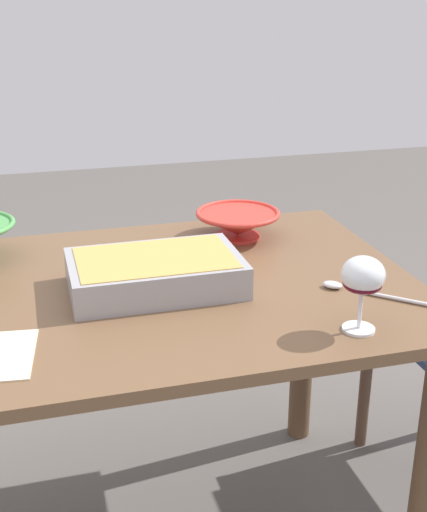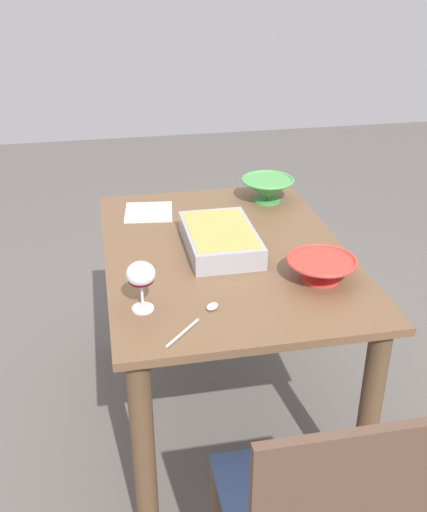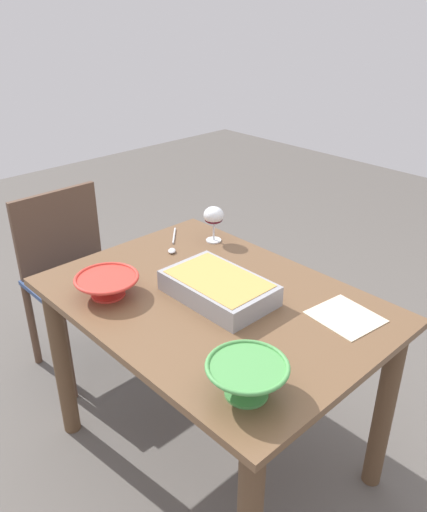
# 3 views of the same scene
# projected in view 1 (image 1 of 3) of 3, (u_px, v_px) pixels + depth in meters

# --- Properties ---
(dining_table) EXTENTS (1.15, 0.83, 0.73)m
(dining_table) POSITION_uv_depth(u_px,v_px,m) (160.00, 342.00, 1.59)
(dining_table) COLOR brown
(dining_table) RESTS_ON ground_plane
(wine_glass) EXTENTS (0.08, 0.08, 0.15)m
(wine_glass) POSITION_uv_depth(u_px,v_px,m) (363.00, 279.00, 1.30)
(wine_glass) COLOR white
(wine_glass) RESTS_ON dining_table
(casserole_dish) EXTENTS (0.37, 0.23, 0.07)m
(casserole_dish) POSITION_uv_depth(u_px,v_px,m) (155.00, 271.00, 1.51)
(casserole_dish) COLOR #99999E
(casserole_dish) RESTS_ON dining_table
(small_bowl) EXTENTS (0.22, 0.22, 0.07)m
(small_bowl) POSITION_uv_depth(u_px,v_px,m) (238.00, 223.00, 1.81)
(small_bowl) COLOR red
(small_bowl) RESTS_ON dining_table
(serving_spoon) EXTENTS (0.20, 0.18, 0.01)m
(serving_spoon) POSITION_uv_depth(u_px,v_px,m) (356.00, 290.00, 1.50)
(serving_spoon) COLOR silver
(serving_spoon) RESTS_ON dining_table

